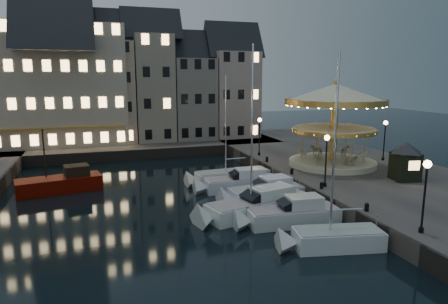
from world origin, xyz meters
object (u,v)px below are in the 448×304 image
object	(u,v)px
streetlamp_a	(425,186)
motorboat_c	(256,206)
ticket_kiosk	(406,155)
motorboat_f	(227,177)
motorboat_d	(262,194)
streetlamp_c	(259,131)
motorboat_a	(329,240)
motorboat_e	(237,184)
bollard_b	(322,185)
streetlamp_b	(326,153)
bollard_c	(292,171)
bollard_d	(267,159)
red_fishing_boat	(61,184)
motorboat_b	(287,216)
carousel	(335,109)
streetlamp_d	(385,135)
bollard_a	(367,207)

from	to	relation	value
streetlamp_a	motorboat_c	world-z (taller)	motorboat_c
ticket_kiosk	motorboat_f	bearing A→B (deg)	147.57
motorboat_d	streetlamp_c	bearing A→B (deg)	68.53
motorboat_a	motorboat_e	size ratio (longest dim) A/B	1.36
bollard_b	streetlamp_b	bearing A→B (deg)	39.81
streetlamp_a	bollard_c	size ratio (longest dim) A/B	7.32
streetlamp_b	bollard_b	bearing A→B (deg)	-140.19
streetlamp_c	motorboat_f	world-z (taller)	motorboat_f
bollard_d	red_fishing_boat	xyz separation A→B (m)	(-19.70, -0.27, -0.91)
motorboat_f	motorboat_d	bearing A→B (deg)	-81.57
bollard_b	motorboat_e	distance (m)	7.65
streetlamp_a	ticket_kiosk	xyz separation A→B (m)	(7.53, 9.74, -0.55)
streetlamp_c	motorboat_e	bearing A→B (deg)	-123.92
bollard_d	streetlamp_b	bearing A→B (deg)	-86.57
streetlamp_a	streetlamp_b	world-z (taller)	same
streetlamp_c	motorboat_b	size ratio (longest dim) A/B	0.57
bollard_b	motorboat_c	xyz separation A→B (m)	(-5.75, -0.56, -0.92)
streetlamp_c	motorboat_d	world-z (taller)	streetlamp_c
carousel	streetlamp_d	bearing A→B (deg)	4.00
motorboat_a	motorboat_c	world-z (taller)	motorboat_c
streetlamp_a	motorboat_e	bearing A→B (deg)	109.94
streetlamp_b	bollard_a	world-z (taller)	streetlamp_b
carousel	streetlamp_a	bearing A→B (deg)	-106.43
bollard_b	ticket_kiosk	size ratio (longest dim) A/B	0.16
carousel	bollard_a	bearing A→B (deg)	-113.59
streetlamp_d	streetlamp_c	bearing A→B (deg)	150.09
streetlamp_a	motorboat_c	xyz separation A→B (m)	(-6.35, 8.94, -3.34)
bollard_d	ticket_kiosk	size ratio (longest dim) A/B	0.16
bollard_b	motorboat_e	xyz separation A→B (m)	(-4.94, 5.77, -0.96)
carousel	ticket_kiosk	bearing A→B (deg)	-68.71
motorboat_d	motorboat_a	bearing A→B (deg)	-89.21
motorboat_e	carousel	xyz separation A→B (m)	(10.42, 1.28, 6.22)
motorboat_b	motorboat_d	world-z (taller)	same
motorboat_b	streetlamp_b	bearing A→B (deg)	35.04
motorboat_e	carousel	bearing A→B (deg)	7.03
motorboat_a	motorboat_d	xyz separation A→B (m)	(-0.13, 9.49, 0.10)
motorboat_a	motorboat_f	size ratio (longest dim) A/B	0.96
streetlamp_b	streetlamp_c	size ratio (longest dim) A/B	1.00
streetlamp_c	ticket_kiosk	size ratio (longest dim) A/B	1.14
bollard_d	motorboat_a	world-z (taller)	motorboat_a
bollard_a	bollard_c	world-z (taller)	same
bollard_c	bollard_d	size ratio (longest dim) A/B	1.00
bollard_c	carousel	xyz separation A→B (m)	(5.48, 2.05, 5.26)
streetlamp_a	red_fishing_boat	bearing A→B (deg)	135.82
red_fishing_boat	bollard_c	bearing A→B (deg)	-14.87
bollard_d	ticket_kiosk	distance (m)	13.22
streetlamp_a	streetlamp_d	distance (m)	20.41
bollard_a	motorboat_d	distance (m)	8.77
bollard_b	motorboat_d	xyz separation A→B (m)	(-4.03, 2.23, -0.96)
carousel	motorboat_d	bearing A→B (deg)	-153.11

